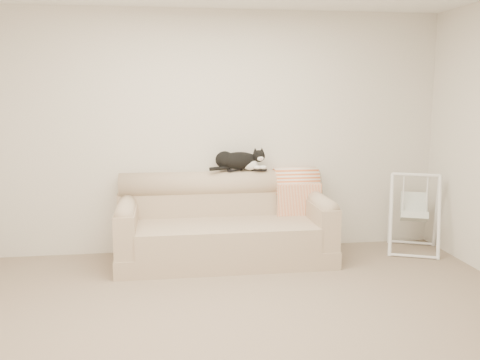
{
  "coord_description": "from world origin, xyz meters",
  "views": [
    {
      "loc": [
        -0.56,
        -3.77,
        1.75
      ],
      "look_at": [
        0.17,
        1.27,
        0.9
      ],
      "focal_mm": 40.0,
      "sensor_mm": 36.0,
      "label": 1
    }
  ],
  "objects_px": {
    "sofa": "(224,226)",
    "baby_swing": "(414,212)",
    "remote_a": "(235,170)",
    "tuxedo_cat": "(239,160)",
    "remote_b": "(259,170)"
  },
  "relations": [
    {
      "from": "remote_a",
      "to": "sofa",
      "type": "bearing_deg",
      "value": -120.37
    },
    {
      "from": "remote_b",
      "to": "tuxedo_cat",
      "type": "height_order",
      "value": "tuxedo_cat"
    },
    {
      "from": "sofa",
      "to": "tuxedo_cat",
      "type": "xyz_separation_m",
      "value": [
        0.19,
        0.25,
        0.66
      ]
    },
    {
      "from": "tuxedo_cat",
      "to": "baby_swing",
      "type": "bearing_deg",
      "value": -7.59
    },
    {
      "from": "remote_a",
      "to": "tuxedo_cat",
      "type": "bearing_deg",
      "value": -6.32
    },
    {
      "from": "sofa",
      "to": "baby_swing",
      "type": "distance_m",
      "value": 2.1
    },
    {
      "from": "sofa",
      "to": "baby_swing",
      "type": "relative_size",
      "value": 2.51
    },
    {
      "from": "baby_swing",
      "to": "remote_b",
      "type": "bearing_deg",
      "value": 171.97
    },
    {
      "from": "sofa",
      "to": "remote_a",
      "type": "bearing_deg",
      "value": 59.63
    },
    {
      "from": "remote_a",
      "to": "tuxedo_cat",
      "type": "height_order",
      "value": "tuxedo_cat"
    },
    {
      "from": "remote_a",
      "to": "baby_swing",
      "type": "distance_m",
      "value": 2.02
    },
    {
      "from": "sofa",
      "to": "tuxedo_cat",
      "type": "distance_m",
      "value": 0.73
    },
    {
      "from": "sofa",
      "to": "baby_swing",
      "type": "bearing_deg",
      "value": -0.23
    },
    {
      "from": "sofa",
      "to": "remote_a",
      "type": "xyz_separation_m",
      "value": [
        0.15,
        0.25,
        0.56
      ]
    },
    {
      "from": "baby_swing",
      "to": "remote_a",
      "type": "bearing_deg",
      "value": 172.44
    }
  ]
}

